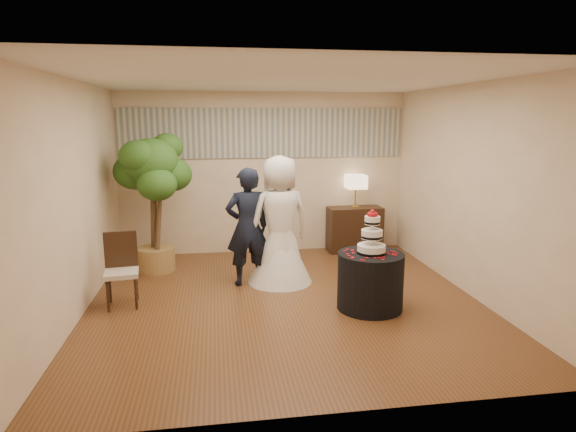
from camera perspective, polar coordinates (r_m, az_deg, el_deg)
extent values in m
cube|color=brown|center=(6.39, -0.35, -10.00)|extent=(5.00, 5.00, 0.00)
cube|color=white|center=(5.97, -0.39, 15.89)|extent=(5.00, 5.00, 0.00)
cube|color=beige|center=(8.49, -2.81, 5.05)|extent=(5.00, 0.06, 2.80)
cube|color=beige|center=(3.62, 5.35, -3.52)|extent=(5.00, 0.06, 2.80)
cube|color=beige|center=(6.19, -23.95, 1.75)|extent=(0.06, 5.00, 2.80)
cube|color=beige|center=(6.84, 20.85, 2.82)|extent=(0.06, 5.00, 2.80)
cube|color=#A0A092|center=(8.42, -2.84, 9.78)|extent=(4.90, 0.02, 0.85)
imported|color=black|center=(6.81, -4.85, -1.30)|extent=(0.67, 0.50, 1.68)
imported|color=white|center=(6.87, -0.99, -0.46)|extent=(1.16, 1.16, 1.84)
cylinder|color=black|center=(6.12, 9.72, -7.59)|extent=(1.02, 1.02, 0.71)
cube|color=black|center=(8.72, 7.89, -1.54)|extent=(0.97, 0.47, 0.80)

